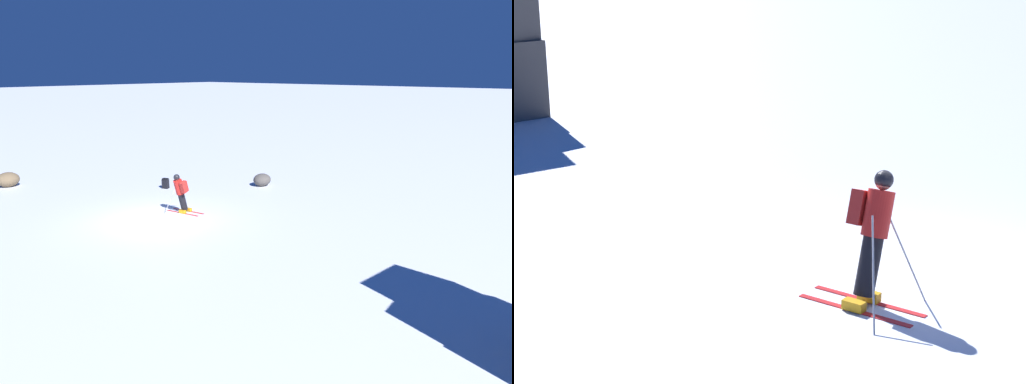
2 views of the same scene
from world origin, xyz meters
The scene contains 5 objects.
ground_plane centered at (0.00, 0.00, 0.00)m, with size 300.00×300.00×0.00m, color white.
skier centered at (-1.16, 0.06, 0.92)m, with size 1.28×1.63×1.69m.
spare_backpack centered at (-3.60, -3.86, 0.24)m, with size 0.30×0.35×0.50m.
exposed_boulder_0 centered at (-7.04, -0.63, 0.31)m, with size 0.95×0.80×0.61m, color #4C4742.
exposed_boulder_1 centered at (1.16, -10.04, 0.36)m, with size 1.10×0.94×0.72m, color brown.
Camera 1 is at (11.52, 14.69, 5.62)m, focal length 35.00 mm.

